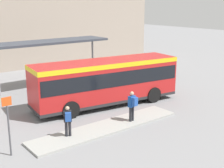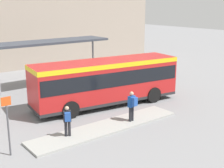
{
  "view_description": "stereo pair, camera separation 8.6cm",
  "coord_description": "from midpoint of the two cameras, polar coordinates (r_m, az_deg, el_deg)",
  "views": [
    {
      "loc": [
        -12.27,
        -16.3,
        6.79
      ],
      "look_at": [
        0.5,
        0.0,
        1.38
      ],
      "focal_mm": 50.0,
      "sensor_mm": 36.0,
      "label": 1
    },
    {
      "loc": [
        -12.2,
        -16.35,
        6.79
      ],
      "look_at": [
        0.5,
        0.0,
        1.38
      ],
      "focal_mm": 50.0,
      "sensor_mm": 36.0,
      "label": 2
    }
  ],
  "objects": [
    {
      "name": "ground_plane",
      "position": [
        21.5,
        -1.17,
        -3.78
      ],
      "size": [
        120.0,
        120.0,
        0.0
      ],
      "primitive_type": "plane",
      "color": "gray"
    },
    {
      "name": "station_shelter",
      "position": [
        25.88,
        -11.58,
        7.39
      ],
      "size": [
        10.03,
        2.62,
        3.82
      ],
      "color": "#383D47",
      "rests_on": "ground_plane"
    },
    {
      "name": "bicycle_yellow",
      "position": [
        29.75,
        9.97,
        1.96
      ],
      "size": [
        0.48,
        1.75,
        0.75
      ],
      "rotation": [
        0.0,
        0.0,
        1.48
      ],
      "color": "black",
      "rests_on": "ground_plane"
    },
    {
      "name": "city_bus",
      "position": [
        21.01,
        -1.18,
        0.88
      ],
      "size": [
        10.36,
        3.93,
        3.07
      ],
      "rotation": [
        0.0,
        0.0,
        -0.14
      ],
      "color": "red",
      "rests_on": "ground_plane"
    },
    {
      "name": "pedestrian_waiting",
      "position": [
        16.1,
        -8.23,
        -6.42
      ],
      "size": [
        0.48,
        0.51,
        1.62
      ],
      "rotation": [
        0.0,
        0.0,
        1.16
      ],
      "color": "#232328",
      "rests_on": "curb_island"
    },
    {
      "name": "platform_sign",
      "position": [
        14.79,
        -18.56,
        -6.89
      ],
      "size": [
        0.44,
        0.08,
        2.8
      ],
      "color": "#4C4C51",
      "rests_on": "ground_plane"
    },
    {
      "name": "curb_island",
      "position": [
        17.59,
        -0.99,
        -7.86
      ],
      "size": [
        9.24,
        1.8,
        0.12
      ],
      "color": "#9E9E99",
      "rests_on": "ground_plane"
    },
    {
      "name": "bicycle_red",
      "position": [
        30.43,
        9.15,
        2.28
      ],
      "size": [
        0.48,
        1.75,
        0.75
      ],
      "rotation": [
        0.0,
        0.0,
        1.58
      ],
      "color": "black",
      "rests_on": "ground_plane"
    },
    {
      "name": "pedestrian_companion",
      "position": [
        17.96,
        3.61,
        -3.74
      ],
      "size": [
        0.47,
        0.5,
        1.78
      ],
      "rotation": [
        0.0,
        0.0,
        1.74
      ],
      "color": "#232328",
      "rests_on": "curb_island"
    }
  ]
}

